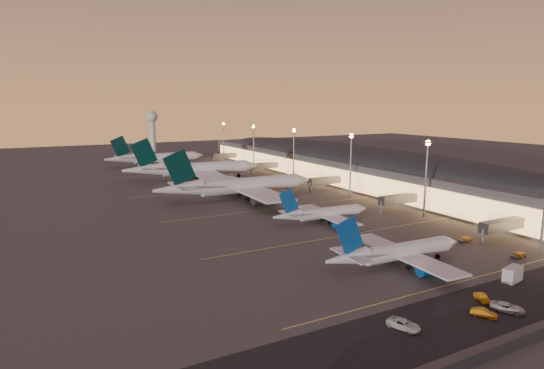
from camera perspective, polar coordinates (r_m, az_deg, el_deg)
The scene contains 18 objects.
ground at distance 138.83m, azimuth 8.21°, elevation -5.76°, with size 700.00×700.00×0.00m, color #45423F.
airliner_narrow_south at distance 110.74m, azimuth 15.31°, elevation -8.21°, with size 38.10×34.05×13.62m.
airliner_narrow_north at distance 145.93m, azimuth 6.26°, elevation -3.65°, with size 34.22×30.59×12.23m.
airliner_wide_near at distance 180.80m, azimuth -4.34°, elevation -0.21°, with size 66.70×60.58×21.39m.
airliner_wide_mid at distance 230.88m, azimuth -9.80°, elevation 1.93°, with size 68.38×62.70×21.87m.
airliner_wide_far at distance 288.05m, azimuth -14.29°, elevation 3.23°, with size 61.06×55.54×19.56m.
terminal_building at distance 230.63m, azimuth 9.86°, elevation 2.71°, with size 56.35×255.00×17.46m.
light_masts at distance 208.47m, azimuth 5.61°, elevation 4.48°, with size 2.20×217.20×25.90m.
radar_tower at distance 378.06m, azimuth -14.78°, elevation 7.31°, with size 9.00×9.00×32.50m.
service_lane at distance 102.25m, azimuth 27.77°, elevation -12.69°, with size 260.00×16.00×0.01m.
lane_markings at distance 171.50m, azimuth 0.21°, elevation -2.61°, with size 90.00×180.36×0.00m.
baggage_tug_a at distance 129.05m, azimuth 28.51°, elevation -7.87°, with size 4.18×2.07×1.20m.
baggage_tug_b at distance 137.09m, azimuth 23.05°, elevation -6.43°, with size 4.51×2.81×1.26m.
catering_truck_a at distance 111.99m, azimuth 28.01°, elevation -9.93°, with size 6.12×3.34×3.26m.
service_van_a at distance 83.41m, azimuth 16.22°, elevation -16.49°, with size 2.67×5.79×1.61m, color silver.
service_van_b at distance 92.46m, azimuth 25.05°, elevation -14.40°, with size 1.53×4.39×1.45m, color #C0740D.
service_van_c at distance 96.36m, azimuth 27.44°, elevation -13.53°, with size 2.70×5.86×1.63m, color silver.
service_van_d at distance 99.02m, azimuth 24.88°, elevation -12.76°, with size 1.47×4.22×1.39m, color #C0740D.
Camera 1 is at (-80.48, -106.74, 37.45)m, focal length 30.00 mm.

